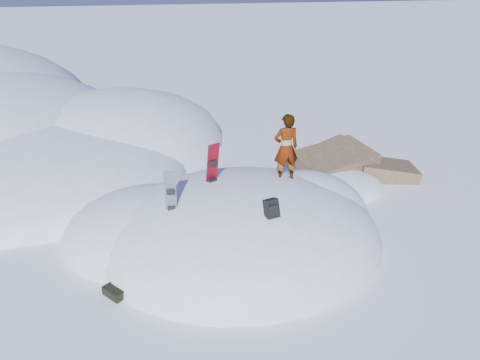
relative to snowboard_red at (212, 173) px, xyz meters
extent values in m
plane|color=white|center=(0.62, -0.56, -1.63)|extent=(120.00, 120.00, 0.00)
ellipsoid|color=white|center=(0.62, -0.56, -1.63)|extent=(7.00, 6.00, 3.00)
ellipsoid|color=white|center=(-1.58, 0.04, -1.63)|extent=(4.40, 4.00, 2.20)
ellipsoid|color=white|center=(2.42, 0.24, -1.63)|extent=(3.60, 3.20, 2.50)
ellipsoid|color=white|center=(-5.38, 4.44, -1.63)|extent=(10.00, 9.00, 2.80)
ellipsoid|color=white|center=(-2.88, 6.94, -1.63)|extent=(8.00, 8.00, 3.60)
ellipsoid|color=white|center=(-4.88, 3.44, -1.63)|extent=(6.00, 5.00, 1.80)
cube|color=brown|center=(4.22, 2.84, -1.53)|extent=(2.82, 2.41, 1.62)
cube|color=brown|center=(5.82, 2.44, -1.73)|extent=(2.16, 1.80, 1.33)
cube|color=brown|center=(4.82, 4.04, -1.63)|extent=(2.08, 2.01, 1.10)
ellipsoid|color=white|center=(3.82, 1.84, -1.63)|extent=(3.20, 2.40, 1.00)
cube|color=red|center=(0.00, 0.02, -0.02)|extent=(0.41, 0.40, 1.64)
cube|color=black|center=(0.00, -0.05, 0.31)|extent=(0.24, 0.21, 0.15)
cube|color=black|center=(0.00, -0.05, -0.19)|extent=(0.24, 0.21, 0.15)
cube|color=black|center=(-1.03, -0.93, -0.18)|extent=(0.28, 0.30, 1.38)
cube|color=black|center=(-1.03, -0.99, 0.10)|extent=(0.18, 0.12, 0.13)
cube|color=black|center=(-1.03, -0.99, -0.32)|extent=(0.18, 0.12, 0.13)
cube|color=black|center=(1.09, -1.74, -0.10)|extent=(0.37, 0.38, 0.45)
cube|color=black|center=(1.09, -1.86, -0.09)|extent=(0.24, 0.21, 0.24)
cylinder|color=black|center=(1.00, -1.84, 0.00)|extent=(0.03, 0.16, 0.30)
cylinder|color=black|center=(1.18, -1.84, 0.00)|extent=(0.03, 0.16, 0.30)
cube|color=black|center=(-2.16, -2.06, -1.53)|extent=(0.85, 0.83, 0.20)
cube|color=black|center=(-1.83, -1.85, -1.44)|extent=(0.41, 0.31, 0.13)
imported|color=slate|center=(1.84, 0.05, 0.53)|extent=(0.67, 0.48, 1.73)
camera|label=1|loc=(-0.99, -10.23, 4.81)|focal=35.00mm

